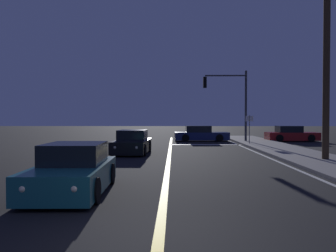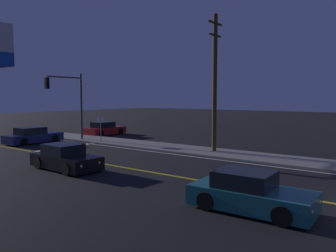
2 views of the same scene
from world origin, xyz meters
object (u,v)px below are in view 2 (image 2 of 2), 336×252
at_px(car_distant_tail_navy, 33,136).
at_px(car_following_oncoming_teal, 250,194).
at_px(car_far_approaching_black, 65,158).
at_px(traffic_signal_near_right, 69,96).
at_px(street_sign_corner, 101,125).
at_px(car_parked_curb_red, 104,129).
at_px(utility_pole_right, 215,82).

distance_m(car_distant_tail_navy, car_following_oncoming_teal, 21.93).
height_order(car_far_approaching_black, traffic_signal_near_right, traffic_signal_near_right).
height_order(traffic_signal_near_right, street_sign_corner, traffic_signal_near_right).
relative_size(car_distant_tail_navy, car_parked_curb_red, 1.09).
xyz_separation_m(car_parked_curb_red, traffic_signal_near_right, (-5.52, -1.76, 3.32)).
relative_size(car_following_oncoming_teal, utility_pole_right, 0.45).
bearing_deg(car_distant_tail_navy, car_far_approaching_black, -25.90).
bearing_deg(car_following_oncoming_teal, traffic_signal_near_right, -112.64).
height_order(utility_pole_right, street_sign_corner, utility_pole_right).
relative_size(car_far_approaching_black, car_following_oncoming_teal, 1.00).
xyz_separation_m(car_distant_tail_navy, car_parked_curb_red, (7.82, -0.16, -0.00)).
height_order(car_far_approaching_black, car_following_oncoming_teal, same).
height_order(car_distant_tail_navy, car_far_approaching_black, same).
xyz_separation_m(car_far_approaching_black, car_following_oncoming_teal, (-0.36, -10.54, -0.00)).
bearing_deg(traffic_signal_near_right, car_following_oncoming_teal, 69.14).
bearing_deg(utility_pole_right, traffic_signal_near_right, 100.50).
relative_size(traffic_signal_near_right, utility_pole_right, 0.63).
bearing_deg(car_far_approaching_black, street_sign_corner, -140.69).
bearing_deg(utility_pole_right, street_sign_corner, 98.09).
distance_m(car_following_oncoming_teal, street_sign_corner, 18.61).
distance_m(traffic_signal_near_right, utility_pole_right, 12.90).
height_order(car_following_oncoming_teal, utility_pole_right, utility_pole_right).
distance_m(car_following_oncoming_teal, traffic_signal_near_right, 21.04).
height_order(car_parked_curb_red, utility_pole_right, utility_pole_right).
xyz_separation_m(car_far_approaching_black, utility_pole_right, (9.38, -3.78, 4.28)).
distance_m(traffic_signal_near_right, street_sign_corner, 3.80).
xyz_separation_m(traffic_signal_near_right, utility_pole_right, (2.34, -12.64, 0.96)).
bearing_deg(car_following_oncoming_teal, utility_pole_right, -147.00).
relative_size(car_far_approaching_black, street_sign_corner, 1.89).
height_order(car_parked_curb_red, car_far_approaching_black, same).
height_order(car_following_oncoming_teal, street_sign_corner, street_sign_corner).
bearing_deg(car_parked_curb_red, car_distant_tail_navy, -91.70).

